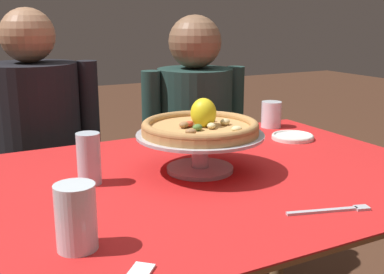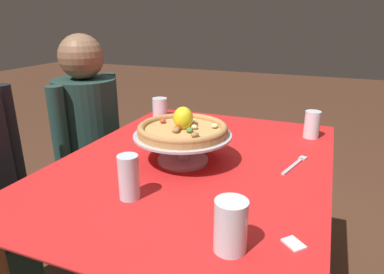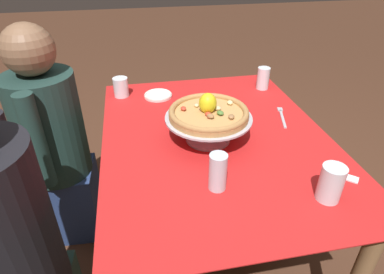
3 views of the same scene
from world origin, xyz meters
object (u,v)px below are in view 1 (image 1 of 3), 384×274
side_plate (293,137)px  dinner_fork (333,210)px  sugar_packet (141,271)px  water_glass_front_left (76,221)px  pizza_stand (200,146)px  water_glass_side_left (89,162)px  water_glass_back_right (271,116)px  pizza (201,126)px  diner_left (39,171)px  diner_right (195,155)px

side_plate → dinner_fork: size_ratio=0.76×
sugar_packet → water_glass_front_left: bearing=118.0°
pizza_stand → sugar_packet: (-0.35, -0.43, -0.07)m
water_glass_side_left → water_glass_back_right: size_ratio=1.34×
pizza_stand → side_plate: 0.49m
pizza → side_plate: 0.50m
diner_left → diner_right: bearing=-3.3°
side_plate → diner_right: 0.59m
water_glass_front_left → diner_left: (0.10, 1.04, -0.23)m
dinner_fork → diner_right: bearing=78.0°
pizza_stand → pizza: pizza is taller
water_glass_back_right → water_glass_front_left: (-0.92, -0.65, 0.01)m
pizza_stand → side_plate: bearing=19.4°
water_glass_side_left → water_glass_front_left: water_glass_side_left is taller
pizza → water_glass_side_left: 0.31m
water_glass_front_left → dinner_fork: water_glass_front_left is taller
water_glass_back_right → sugar_packet: size_ratio=1.99×
water_glass_back_right → water_glass_front_left: water_glass_front_left is taller
water_glass_front_left → diner_right: 1.29m
pizza_stand → water_glass_front_left: bearing=-144.6°
pizza_stand → pizza: (0.00, -0.00, 0.06)m
side_plate → diner_left: 0.98m
water_glass_front_left → sugar_packet: size_ratio=2.50×
sugar_packet → water_glass_side_left: bearing=84.3°
pizza_stand → pizza: bearing=-9.1°
water_glass_back_right → water_glass_side_left: bearing=-159.0°
pizza_stand → side_plate: pizza_stand is taller
water_glass_back_right → water_glass_front_left: 1.12m
pizza_stand → diner_left: bearing=113.0°
side_plate → dinner_fork: (-0.33, -0.55, -0.01)m
dinner_fork → diner_left: diner_left is taller
pizza_stand → sugar_packet: bearing=-128.8°
pizza → water_glass_back_right: bearing=34.8°
pizza → diner_right: 0.85m
water_glass_back_right → dinner_fork: bearing=-117.2°
side_plate → dinner_fork: 0.64m
water_glass_back_right → diner_left: 0.93m
dinner_fork → water_glass_side_left: bearing=134.9°
pizza_stand → sugar_packet: pizza_stand is taller
diner_right → diner_left: bearing=176.7°
pizza → sugar_packet: bearing=-128.9°
water_glass_side_left → pizza: bearing=-7.5°
water_glass_back_right → diner_right: bearing=112.1°
water_glass_side_left → dinner_fork: bearing=-45.1°
water_glass_back_right → sugar_packet: (-0.85, -0.78, -0.04)m
pizza → water_glass_front_left: size_ratio=2.55×
water_glass_back_right → diner_right: (-0.14, 0.36, -0.23)m
side_plate → water_glass_back_right: bearing=76.4°
water_glass_side_left → diner_right: diner_right is taller
pizza_stand → dinner_fork: (0.13, -0.39, -0.07)m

